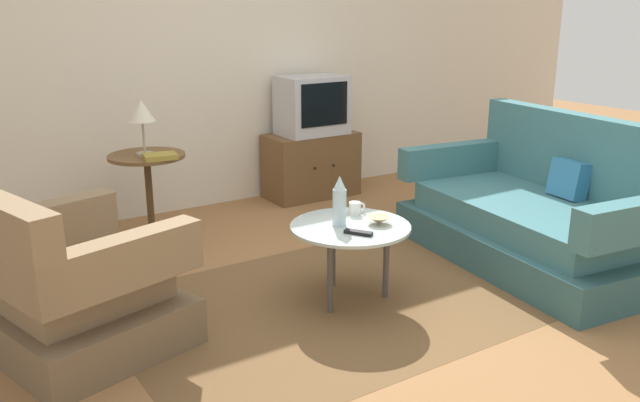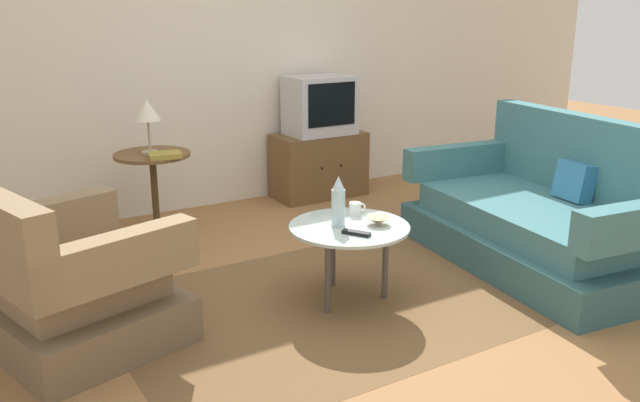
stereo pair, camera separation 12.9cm
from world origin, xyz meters
name	(u,v)px [view 1 (the left image)]	position (x,y,z in m)	size (l,w,h in m)	color
ground_plane	(366,296)	(0.00, 0.00, 0.00)	(16.00, 16.00, 0.00)	olive
back_wall	(199,46)	(0.00, 2.32, 1.35)	(9.00, 0.12, 2.70)	beige
area_rug	(349,298)	(-0.10, 0.03, 0.00)	(2.69, 1.73, 0.00)	brown
armchair	(72,292)	(-1.60, 0.32, 0.31)	(1.05, 1.09, 0.86)	brown
couch	(539,217)	(1.34, -0.15, 0.30)	(1.18, 1.91, 0.97)	#325C60
coffee_table	(350,233)	(-0.10, 0.03, 0.41)	(0.70, 0.70, 0.46)	#B2C6C1
side_table	(148,178)	(-0.73, 1.67, 0.47)	(0.55, 0.55, 0.65)	brown
tv_stand	(311,165)	(0.89, 2.01, 0.29)	(0.82, 0.44, 0.57)	brown
television	(312,105)	(0.89, 1.99, 0.83)	(0.58, 0.40, 0.51)	#B7B7BC
table_lamp	(142,113)	(-0.74, 1.65, 0.95)	(0.19, 0.19, 0.39)	#9E937A
vase	(339,202)	(-0.16, 0.06, 0.60)	(0.08, 0.08, 0.29)	silver
mug	(355,208)	(0.04, 0.18, 0.50)	(0.11, 0.07, 0.08)	white
bowl	(379,220)	(0.05, -0.04, 0.48)	(0.14, 0.14, 0.04)	tan
tv_remote_dark	(358,233)	(-0.16, -0.12, 0.47)	(0.12, 0.16, 0.02)	black
book	(160,156)	(-0.69, 1.47, 0.66)	(0.25, 0.20, 0.04)	olive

